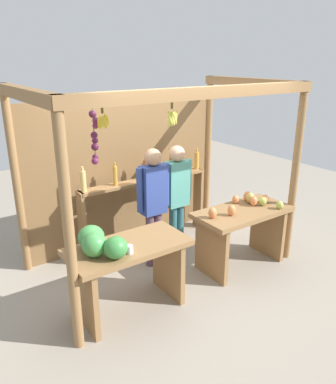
# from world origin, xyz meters

# --- Properties ---
(ground_plane) EXTENTS (12.00, 12.00, 0.00)m
(ground_plane) POSITION_xyz_m (0.00, 0.00, 0.00)
(ground_plane) COLOR gray
(ground_plane) RESTS_ON ground
(market_stall) EXTENTS (3.22, 1.86, 2.40)m
(market_stall) POSITION_xyz_m (-0.01, 0.42, 1.38)
(market_stall) COLOR olive
(market_stall) RESTS_ON ground
(fruit_counter_left) EXTENTS (1.30, 0.67, 1.05)m
(fruit_counter_left) POSITION_xyz_m (-0.95, -0.66, 0.68)
(fruit_counter_left) COLOR olive
(fruit_counter_left) RESTS_ON ground
(fruit_counter_right) EXTENTS (1.30, 0.64, 0.96)m
(fruit_counter_right) POSITION_xyz_m (0.86, -0.65, 0.60)
(fruit_counter_right) COLOR olive
(fruit_counter_right) RESTS_ON ground
(bottle_shelf_unit) EXTENTS (2.06, 0.22, 1.36)m
(bottle_shelf_unit) POSITION_xyz_m (0.18, 0.66, 0.79)
(bottle_shelf_unit) COLOR olive
(bottle_shelf_unit) RESTS_ON ground
(vendor_man) EXTENTS (0.48, 0.22, 1.61)m
(vendor_man) POSITION_xyz_m (-0.10, 0.02, 0.97)
(vendor_man) COLOR #543B4D
(vendor_man) RESTS_ON ground
(vendor_woman) EXTENTS (0.48, 0.21, 1.58)m
(vendor_woman) POSITION_xyz_m (0.33, 0.10, 0.94)
(vendor_woman) COLOR #2C5C64
(vendor_woman) RESTS_ON ground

